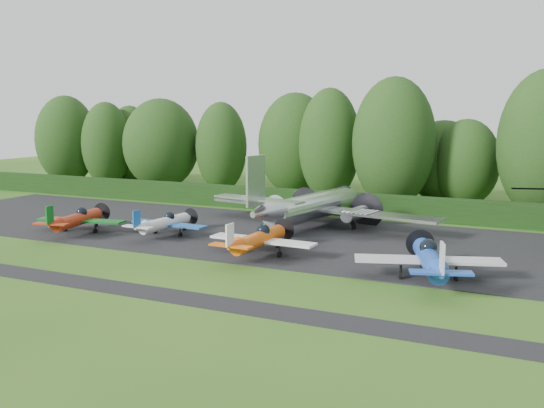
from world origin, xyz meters
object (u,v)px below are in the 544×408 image
at_px(light_plane_orange, 259,239).
at_px(light_plane_blue, 430,259).
at_px(transport_plane, 312,206).
at_px(light_plane_red, 78,219).
at_px(light_plane_white, 165,223).

distance_m(light_plane_orange, light_plane_blue, 11.09).
height_order(transport_plane, light_plane_blue, transport_plane).
relative_size(transport_plane, light_plane_red, 2.76).
xyz_separation_m(transport_plane, light_plane_red, (-15.48, -9.30, -0.69)).
height_order(transport_plane, light_plane_orange, transport_plane).
relative_size(light_plane_red, light_plane_white, 1.10).
distance_m(transport_plane, light_plane_white, 11.51).
xyz_separation_m(light_plane_orange, light_plane_blue, (11.02, -1.27, 0.13)).
distance_m(light_plane_red, light_plane_white, 6.92).
relative_size(transport_plane, light_plane_blue, 2.40).
bearing_deg(light_plane_white, transport_plane, 35.95).
bearing_deg(light_plane_orange, light_plane_white, 160.75).
xyz_separation_m(light_plane_white, light_plane_orange, (9.17, -2.78, 0.14)).
bearing_deg(light_plane_orange, light_plane_red, 174.73).
bearing_deg(light_plane_blue, light_plane_orange, -168.02).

